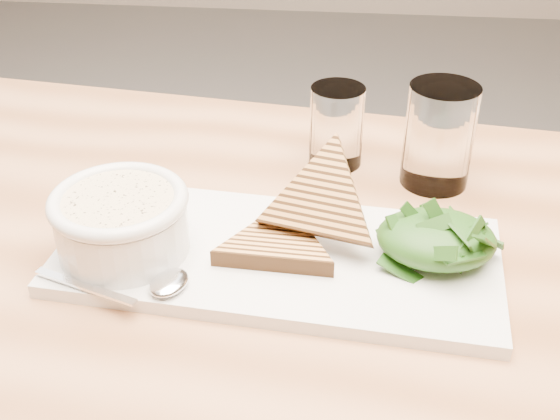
# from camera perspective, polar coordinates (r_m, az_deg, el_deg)

# --- Properties ---
(table_top) EXTENTS (1.43, 1.04, 0.04)m
(table_top) POSITION_cam_1_polar(r_m,az_deg,el_deg) (0.66, -2.19, -9.69)
(table_top) COLOR #B67B50
(table_top) RESTS_ON ground
(platter) EXTENTS (0.45, 0.23, 0.01)m
(platter) POSITION_cam_1_polar(r_m,az_deg,el_deg) (0.70, -0.17, -3.80)
(platter) COLOR white
(platter) RESTS_ON table_top
(soup_bowl) EXTENTS (0.13, 0.13, 0.05)m
(soup_bowl) POSITION_cam_1_polar(r_m,az_deg,el_deg) (0.70, -12.70, -1.45)
(soup_bowl) COLOR white
(soup_bowl) RESTS_ON platter
(soup) EXTENTS (0.11, 0.11, 0.01)m
(soup) POSITION_cam_1_polar(r_m,az_deg,el_deg) (0.69, -13.00, 0.64)
(soup) COLOR beige
(soup) RESTS_ON soup_bowl
(bowl_rim) EXTENTS (0.13, 0.13, 0.01)m
(bowl_rim) POSITION_cam_1_polar(r_m,az_deg,el_deg) (0.68, -13.02, 0.78)
(bowl_rim) COLOR white
(bowl_rim) RESTS_ON soup_bowl
(sandwich_flat) EXTENTS (0.14, 0.14, 0.02)m
(sandwich_flat) POSITION_cam_1_polar(r_m,az_deg,el_deg) (0.69, -0.23, -2.75)
(sandwich_flat) COLOR #D7914B
(sandwich_flat) RESTS_ON platter
(sandwich_lean) EXTENTS (0.17, 0.18, 0.15)m
(sandwich_lean) POSITION_cam_1_polar(r_m,az_deg,el_deg) (0.69, 3.42, 0.75)
(sandwich_lean) COLOR #D7914B
(sandwich_lean) RESTS_ON sandwich_flat
(salad_base) EXTENTS (0.12, 0.09, 0.04)m
(salad_base) POSITION_cam_1_polar(r_m,az_deg,el_deg) (0.69, 12.58, -2.29)
(salad_base) COLOR #174014
(salad_base) RESTS_ON platter
(arugula_pile) EXTENTS (0.11, 0.10, 0.05)m
(arugula_pile) POSITION_cam_1_polar(r_m,az_deg,el_deg) (0.69, 12.63, -1.97)
(arugula_pile) COLOR #2A5415
(arugula_pile) RESTS_ON platter
(spoon_bowl) EXTENTS (0.05, 0.05, 0.01)m
(spoon_bowl) POSITION_cam_1_polar(r_m,az_deg,el_deg) (0.66, -9.00, -5.84)
(spoon_bowl) COLOR silver
(spoon_bowl) RESTS_ON platter
(spoon_handle) EXTENTS (0.11, 0.04, 0.00)m
(spoon_handle) POSITION_cam_1_polar(r_m,az_deg,el_deg) (0.67, -15.56, -6.00)
(spoon_handle) COLOR silver
(spoon_handle) RESTS_ON platter
(glass_near) EXTENTS (0.07, 0.07, 0.10)m
(glass_near) POSITION_cam_1_polar(r_m,az_deg,el_deg) (0.86, 4.62, 6.81)
(glass_near) COLOR white
(glass_near) RESTS_ON table_top
(glass_far) EXTENTS (0.08, 0.08, 0.12)m
(glass_far) POSITION_cam_1_polar(r_m,az_deg,el_deg) (0.83, 12.80, 5.90)
(glass_far) COLOR white
(glass_far) RESTS_ON table_top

